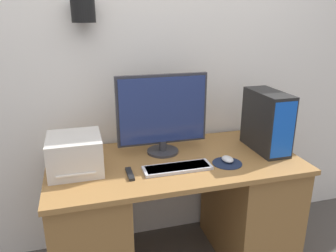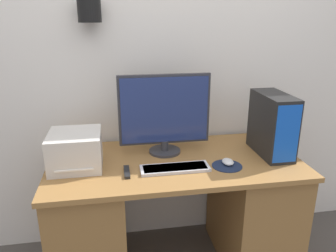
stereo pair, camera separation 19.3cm
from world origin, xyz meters
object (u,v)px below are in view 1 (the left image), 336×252
Objects in this scene: mouse at (228,159)px; computer_tower at (267,121)px; monitor at (162,113)px; remote_control at (130,174)px; keyboard at (177,168)px; printer at (75,154)px.

mouse is 0.38m from computer_tower.
monitor is 3.92× the size of remote_control.
keyboard is 2.71× the size of remote_control.
printer is at bearing 165.39° from keyboard.
monitor is 1.45× the size of keyboard.
computer_tower is at bearing -0.77° from printer.
monitor reaches higher than printer.
mouse reaches higher than remote_control.
keyboard is 1.02× the size of computer_tower.
mouse is 0.24× the size of computer_tower.
remote_control is (-0.60, -0.01, -0.01)m from mouse.
monitor is 1.48× the size of computer_tower.
printer is (-1.20, 0.02, -0.09)m from computer_tower.
printer is at bearing 179.23° from computer_tower.
printer is at bearing 171.45° from mouse.
computer_tower is at bearing 11.39° from keyboard.
computer_tower reaches higher than printer.
monitor is 0.68m from computer_tower.
monitor is at bearing 93.75° from keyboard.
remote_control is at bearing -172.10° from computer_tower.
remote_control is at bearing -134.38° from monitor.
keyboard is 0.58m from printer.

